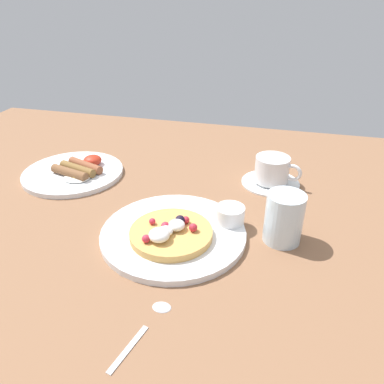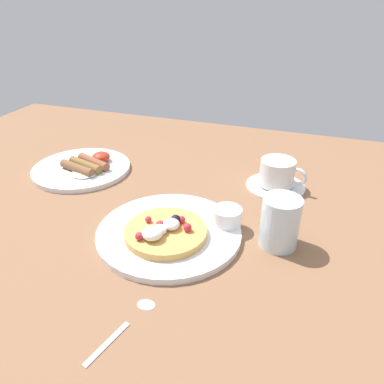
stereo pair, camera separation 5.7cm
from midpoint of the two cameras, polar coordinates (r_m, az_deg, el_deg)
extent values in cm
cube|color=brown|center=(79.51, -7.19, -3.70)|extent=(158.48, 113.89, 3.00)
cylinder|color=white|center=(70.21, -5.21, -6.44)|extent=(27.27, 27.27, 1.25)
cylinder|color=#D7A051|center=(67.98, -5.65, -6.43)|extent=(15.16, 15.16, 1.41)
sphere|color=red|center=(68.89, -3.33, -4.37)|extent=(1.40, 1.40, 1.40)
sphere|color=#BF2A3D|center=(67.37, -6.55, -5.30)|extent=(1.58, 1.58, 1.58)
sphere|color=black|center=(68.51, -4.23, -4.39)|extent=(1.84, 1.84, 1.84)
sphere|color=#C52B3F|center=(64.83, -9.61, -7.17)|extent=(1.46, 1.46, 1.46)
sphere|color=#C1293C|center=(69.29, -8.49, -4.55)|extent=(1.21, 1.21, 1.21)
sphere|color=red|center=(66.64, -2.27, -5.55)|extent=(1.54, 1.54, 1.54)
ellipsoid|color=white|center=(64.73, -7.60, -6.65)|extent=(3.69, 3.69, 2.21)
ellipsoid|color=white|center=(67.20, -4.82, -5.16)|extent=(3.07, 3.07, 1.84)
ellipsoid|color=white|center=(66.05, -6.58, -6.08)|extent=(2.68, 2.68, 1.61)
cylinder|color=white|center=(71.42, 3.66, -3.51)|extent=(5.57, 5.57, 3.22)
cylinder|color=maroon|center=(71.07, 3.68, -3.08)|extent=(4.57, 4.57, 0.39)
cylinder|color=white|center=(97.66, -19.43, 2.76)|extent=(24.42, 24.42, 1.18)
cylinder|color=brown|center=(96.73, -17.74, 3.89)|extent=(10.47, 5.65, 2.12)
cylinder|color=brown|center=(95.46, -18.87, 3.35)|extent=(10.54, 5.18, 2.12)
cylinder|color=brown|center=(94.24, -20.02, 2.80)|extent=(10.58, 4.84, 2.12)
ellipsoid|color=white|center=(92.88, -19.01, 2.07)|extent=(6.45, 5.49, 0.60)
sphere|color=yellow|center=(92.67, -19.06, 2.35)|extent=(2.00, 2.00, 2.00)
ellipsoid|color=red|center=(98.67, -16.70, 4.68)|extent=(4.56, 4.56, 2.51)
cylinder|color=white|center=(89.61, 10.24, 1.49)|extent=(13.72, 13.72, 0.80)
cylinder|color=white|center=(88.10, 10.43, 3.46)|extent=(7.96, 7.96, 6.03)
torus|color=white|center=(86.58, 13.50, 2.85)|extent=(4.23, 1.98, 4.17)
cylinder|color=#907257|center=(87.29, 10.55, 4.60)|extent=(6.77, 6.77, 0.48)
cube|color=silver|center=(53.36, -13.07, -22.55)|extent=(2.75, 8.09, 0.30)
ellipsoid|color=silver|center=(57.20, -7.65, -17.10)|extent=(2.86, 2.20, 0.60)
cylinder|color=silver|center=(68.15, 11.69, -3.99)|extent=(6.95, 6.95, 9.55)
camera|label=1|loc=(0.03, -92.12, -1.19)|focal=34.60mm
camera|label=2|loc=(0.03, 87.88, 1.19)|focal=34.60mm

